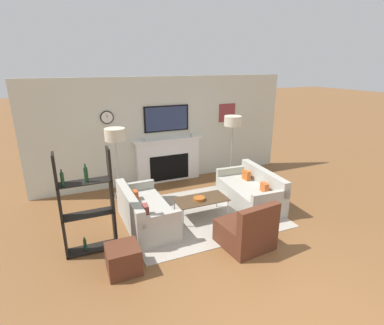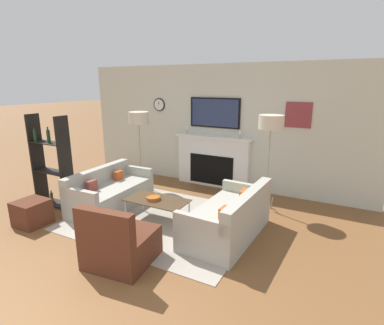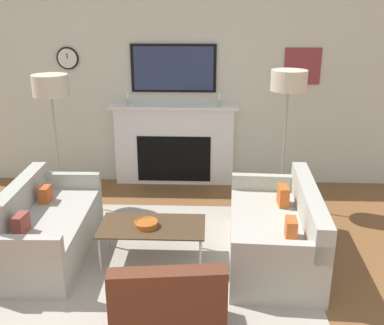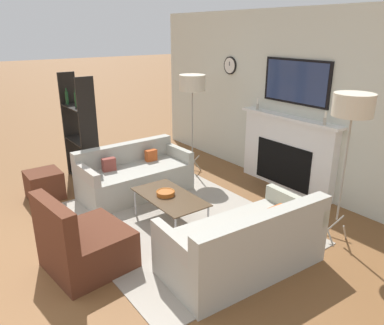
% 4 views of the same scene
% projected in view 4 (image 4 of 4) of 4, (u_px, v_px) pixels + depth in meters
% --- Properties ---
extents(fireplace_wall, '(6.75, 0.28, 2.70)m').
position_uv_depth(fireplace_wall, '(294.00, 112.00, 5.68)').
color(fireplace_wall, silver).
rests_on(fireplace_wall, ground_plane).
extents(area_rug, '(3.02, 2.43, 0.01)m').
position_uv_depth(area_rug, '(179.00, 223.00, 4.89)').
color(area_rug, '#A9A092').
rests_on(area_rug, ground_plane).
extents(couch_left, '(0.83, 1.67, 0.73)m').
position_uv_depth(couch_left, '(134.00, 176.00, 5.71)').
color(couch_left, '#AFADA1').
rests_on(couch_left, ground_plane).
extents(couch_right, '(0.93, 1.71, 0.77)m').
position_uv_depth(couch_right, '(244.00, 245.00, 3.88)').
color(couch_right, '#AFADA1').
rests_on(couch_right, ground_plane).
extents(armchair, '(0.87, 0.87, 0.86)m').
position_uv_depth(armchair, '(83.00, 245.00, 3.89)').
color(armchair, '#562C1B').
rests_on(armchair, ground_plane).
extents(coffee_table, '(1.06, 0.56, 0.40)m').
position_uv_depth(coffee_table, '(170.00, 198.00, 4.75)').
color(coffee_table, '#4C3823').
rests_on(coffee_table, ground_plane).
extents(decorative_bowl, '(0.24, 0.24, 0.06)m').
position_uv_depth(decorative_bowl, '(166.00, 193.00, 4.76)').
color(decorative_bowl, '#AE591F').
rests_on(decorative_bowl, coffee_table).
extents(floor_lamp_left, '(0.44, 0.44, 1.70)m').
position_uv_depth(floor_lamp_left, '(192.00, 84.00, 6.18)').
color(floor_lamp_left, '#9E998E').
rests_on(floor_lamp_left, ground_plane).
extents(floor_lamp_right, '(0.43, 0.43, 1.77)m').
position_uv_depth(floor_lamp_right, '(353.00, 107.00, 3.97)').
color(floor_lamp_right, '#9E998E').
rests_on(floor_lamp_right, ground_plane).
extents(shelf_unit, '(0.83, 0.28, 1.74)m').
position_uv_depth(shelf_unit, '(80.00, 131.00, 6.07)').
color(shelf_unit, black).
rests_on(shelf_unit, ground_plane).
extents(ottoman, '(0.48, 0.48, 0.42)m').
position_uv_depth(ottoman, '(44.00, 185.00, 5.57)').
color(ottoman, '#562C1B').
rests_on(ottoman, ground_plane).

